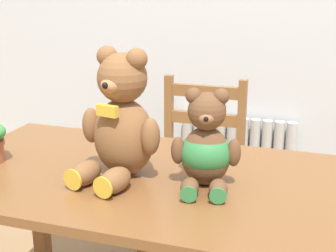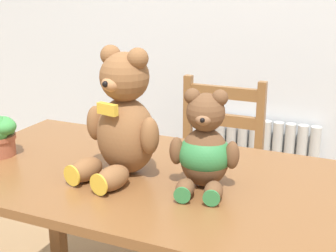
% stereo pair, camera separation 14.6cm
% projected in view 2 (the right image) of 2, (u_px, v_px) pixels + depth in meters
% --- Properties ---
extents(radiator, '(0.67, 0.10, 0.63)m').
position_uv_depth(radiator, '(257.00, 177.00, 2.73)').
color(radiator, beige).
rests_on(radiator, ground_plane).
extents(dining_table, '(1.59, 0.77, 0.77)m').
position_uv_depth(dining_table, '(172.00, 206.00, 1.55)').
color(dining_table, brown).
rests_on(dining_table, ground_plane).
extents(wooden_chair_behind, '(0.42, 0.45, 0.92)m').
position_uv_depth(wooden_chair_behind, '(212.00, 177.00, 2.30)').
color(wooden_chair_behind, brown).
rests_on(wooden_chair_behind, ground_plane).
extents(teddy_bear_left, '(0.30, 0.32, 0.42)m').
position_uv_depth(teddy_bear_left, '(123.00, 121.00, 1.50)').
color(teddy_bear_left, brown).
rests_on(teddy_bear_left, dining_table).
extents(teddy_bear_right, '(0.22, 0.24, 0.31)m').
position_uv_depth(teddy_bear_right, '(204.00, 149.00, 1.42)').
color(teddy_bear_right, brown).
rests_on(teddy_bear_right, dining_table).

